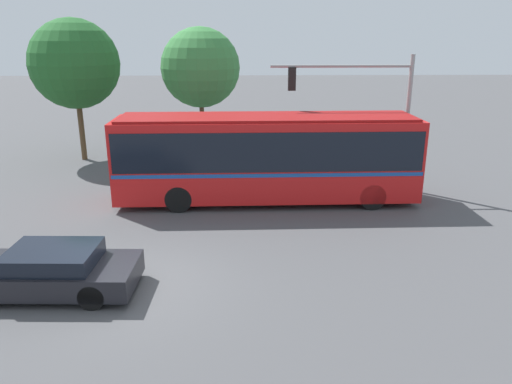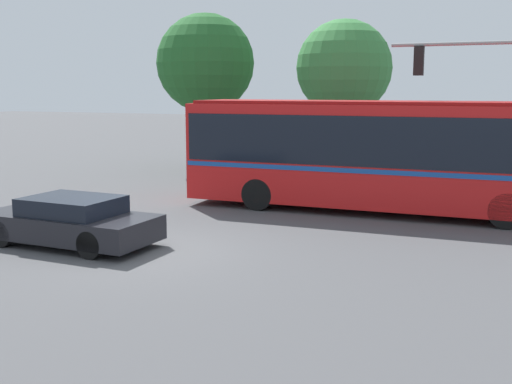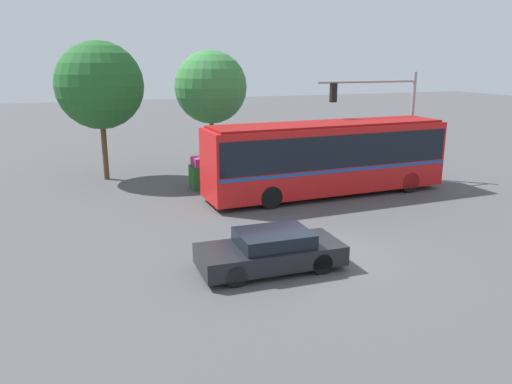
% 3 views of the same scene
% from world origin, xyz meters
% --- Properties ---
extents(ground_plane, '(140.00, 140.00, 0.00)m').
position_xyz_m(ground_plane, '(0.00, 0.00, 0.00)').
color(ground_plane, '#4C4C4F').
extents(city_bus, '(11.60, 2.67, 3.40)m').
position_xyz_m(city_bus, '(3.89, 6.78, 1.93)').
color(city_bus, red).
rests_on(city_bus, ground).
extents(sedan_foreground, '(4.42, 2.05, 1.19)m').
position_xyz_m(sedan_foreground, '(-1.96, -0.24, 0.58)').
color(sedan_foreground, black).
rests_on(sedan_foreground, ground).
extents(traffic_light_pole, '(5.74, 0.24, 5.58)m').
position_xyz_m(traffic_light_pole, '(8.11, 8.25, 3.72)').
color(traffic_light_pole, gray).
rests_on(traffic_light_pole, ground).
extents(flowering_hedge, '(10.91, 1.04, 1.55)m').
position_xyz_m(flowering_hedge, '(3.70, 10.13, 0.76)').
color(flowering_hedge, '#286028').
rests_on(flowering_hedge, ground).
extents(street_tree_left, '(4.46, 4.46, 7.15)m').
position_xyz_m(street_tree_left, '(-5.43, 13.91, 4.90)').
color(street_tree_left, brown).
rests_on(street_tree_left, ground).
extents(street_tree_centre, '(4.16, 4.16, 6.74)m').
position_xyz_m(street_tree_centre, '(0.77, 14.96, 4.65)').
color(street_tree_centre, brown).
rests_on(street_tree_centre, ground).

